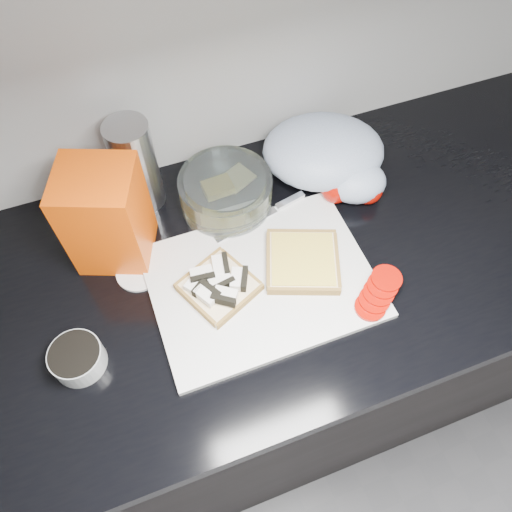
{
  "coord_description": "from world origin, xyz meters",
  "views": [
    {
      "loc": [
        -0.2,
        0.73,
        1.7
      ],
      "look_at": [
        -0.03,
        1.18,
        0.95
      ],
      "focal_mm": 35.0,
      "sensor_mm": 36.0,
      "label": 1
    }
  ],
  "objects": [
    {
      "name": "countertop",
      "position": [
        0.0,
        1.2,
        0.88
      ],
      "size": [
        3.5,
        0.64,
        0.04
      ],
      "primitive_type": "cube",
      "color": "black",
      "rests_on": "base_cabinet"
    },
    {
      "name": "bread_left",
      "position": [
        -0.11,
        1.16,
        0.92
      ],
      "size": [
        0.16,
        0.16,
        0.04
      ],
      "rotation": [
        0.0,
        0.0,
        0.43
      ],
      "color": "beige",
      "rests_on": "cutting_board"
    },
    {
      "name": "grocery_bag",
      "position": [
        0.19,
        1.36,
        0.95
      ],
      "size": [
        0.3,
        0.29,
        0.11
      ],
      "rotation": [
        0.0,
        0.0,
        -0.32
      ],
      "color": "#B0BCD8",
      "rests_on": "countertop"
    },
    {
      "name": "bread_right",
      "position": [
        0.05,
        1.16,
        0.92
      ],
      "size": [
        0.18,
        0.18,
        0.02
      ],
      "rotation": [
        0.0,
        0.0,
        -0.37
      ],
      "color": "beige",
      "rests_on": "cutting_board"
    },
    {
      "name": "base_cabinet",
      "position": [
        0.0,
        1.2,
        0.43
      ],
      "size": [
        3.5,
        0.6,
        0.86
      ],
      "primitive_type": "cube",
      "color": "black",
      "rests_on": "ground"
    },
    {
      "name": "tub_lid",
      "position": [
        -0.24,
        1.26,
        0.9
      ],
      "size": [
        0.09,
        0.09,
        0.01
      ],
      "primitive_type": "cylinder",
      "rotation": [
        0.0,
        0.0,
        -0.05
      ],
      "color": "silver",
      "rests_on": "countertop"
    },
    {
      "name": "bread_bag",
      "position": [
        -0.26,
        1.32,
        1.0
      ],
      "size": [
        0.17,
        0.16,
        0.21
      ],
      "primitive_type": "cube",
      "rotation": [
        0.0,
        0.0,
        -0.38
      ],
      "color": "#EC4803",
      "rests_on": "countertop"
    },
    {
      "name": "tomato_slices",
      "position": [
        0.15,
        1.05,
        0.92
      ],
      "size": [
        0.11,
        0.1,
        0.02
      ],
      "rotation": [
        0.0,
        0.0,
        0.17
      ],
      "color": "#A00C03",
      "rests_on": "cutting_board"
    },
    {
      "name": "whole_tomatoes",
      "position": [
        0.21,
        1.28,
        0.93
      ],
      "size": [
        0.12,
        0.09,
        0.06
      ],
      "rotation": [
        0.0,
        0.0,
        -0.08
      ],
      "color": "#A00C03",
      "rests_on": "countertop"
    },
    {
      "name": "glass_bowl",
      "position": [
        -0.03,
        1.35,
        0.94
      ],
      "size": [
        0.18,
        0.18,
        0.08
      ],
      "rotation": [
        0.0,
        0.0,
        0.06
      ],
      "color": "silver",
      "rests_on": "countertop"
    },
    {
      "name": "knife",
      "position": [
        0.05,
        1.29,
        0.92
      ],
      "size": [
        0.21,
        0.06,
        0.01
      ],
      "rotation": [
        0.0,
        0.0,
        0.22
      ],
      "color": "silver",
      "rests_on": "cutting_board"
    },
    {
      "name": "seed_tub",
      "position": [
        -0.37,
        1.12,
        0.92
      ],
      "size": [
        0.09,
        0.09,
        0.04
      ],
      "color": "#A4A8A9",
      "rests_on": "countertop"
    },
    {
      "name": "cutting_board",
      "position": [
        -0.03,
        1.15,
        0.91
      ],
      "size": [
        0.4,
        0.3,
        0.01
      ],
      "primitive_type": "cube",
      "color": "silver",
      "rests_on": "countertop"
    },
    {
      "name": "steel_canister",
      "position": [
        -0.18,
        1.42,
        1.0
      ],
      "size": [
        0.08,
        0.08,
        0.2
      ],
      "primitive_type": "cylinder",
      "color": "#ADADB1",
      "rests_on": "countertop"
    }
  ]
}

